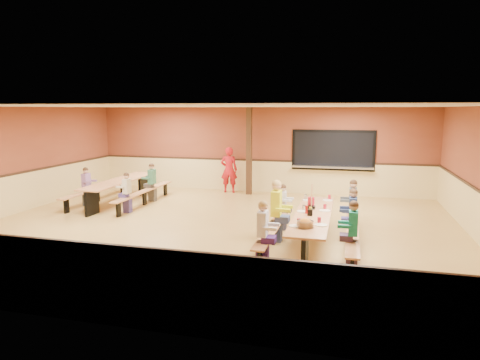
# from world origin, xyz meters

# --- Properties ---
(ground) EXTENTS (12.00, 12.00, 0.00)m
(ground) POSITION_xyz_m (0.00, 0.00, 0.00)
(ground) COLOR #A47D3E
(ground) RESTS_ON ground
(room_envelope) EXTENTS (12.04, 10.04, 3.02)m
(room_envelope) POSITION_xyz_m (0.00, 0.00, 0.69)
(room_envelope) COLOR brown
(room_envelope) RESTS_ON ground
(kitchen_pass_through) EXTENTS (2.78, 0.28, 1.38)m
(kitchen_pass_through) POSITION_xyz_m (2.60, 4.96, 1.49)
(kitchen_pass_through) COLOR black
(kitchen_pass_through) RESTS_ON ground
(structural_post) EXTENTS (0.18, 0.18, 3.00)m
(structural_post) POSITION_xyz_m (-0.20, 4.40, 1.50)
(structural_post) COLOR #321E10
(structural_post) RESTS_ON ground
(cafeteria_table_main) EXTENTS (1.91, 3.70, 0.74)m
(cafeteria_table_main) POSITION_xyz_m (2.44, -0.90, 0.53)
(cafeteria_table_main) COLOR #BF7C4B
(cafeteria_table_main) RESTS_ON ground
(cafeteria_table_second) EXTENTS (1.91, 3.70, 0.74)m
(cafeteria_table_second) POSITION_xyz_m (-3.78, 1.98, 0.53)
(cafeteria_table_second) COLOR #BF7C4B
(cafeteria_table_second) RESTS_ON ground
(seated_child_white_left) EXTENTS (0.38, 0.31, 1.23)m
(seated_child_white_left) POSITION_xyz_m (1.61, -2.19, 0.61)
(seated_child_white_left) COLOR silver
(seated_child_white_left) RESTS_ON ground
(seated_adult_yellow) EXTENTS (0.45, 0.36, 1.37)m
(seated_adult_yellow) POSITION_xyz_m (1.61, -0.67, 0.68)
(seated_adult_yellow) COLOR yellow
(seated_adult_yellow) RESTS_ON ground
(seated_child_grey_left) EXTENTS (0.32, 0.26, 1.11)m
(seated_child_grey_left) POSITION_xyz_m (1.61, 0.29, 0.56)
(seated_child_grey_left) COLOR silver
(seated_child_grey_left) RESTS_ON ground
(seated_child_teal_right) EXTENTS (0.37, 0.30, 1.21)m
(seated_child_teal_right) POSITION_xyz_m (3.26, -1.69, 0.60)
(seated_child_teal_right) COLOR #188872
(seated_child_teal_right) RESTS_ON ground
(seated_child_navy_right) EXTENTS (0.37, 0.30, 1.21)m
(seated_child_navy_right) POSITION_xyz_m (3.26, -0.40, 0.60)
(seated_child_navy_right) COLOR navy
(seated_child_navy_right) RESTS_ON ground
(seated_child_char_right) EXTENTS (0.38, 0.31, 1.23)m
(seated_child_char_right) POSITION_xyz_m (3.26, 0.65, 0.62)
(seated_child_char_right) COLOR #41484B
(seated_child_char_right) RESTS_ON ground
(seated_child_purple_sec) EXTENTS (0.35, 0.28, 1.17)m
(seated_child_purple_sec) POSITION_xyz_m (-4.61, 1.43, 0.58)
(seated_child_purple_sec) COLOR #855C8E
(seated_child_purple_sec) RESTS_ON ground
(seated_child_green_sec) EXTENTS (0.37, 0.30, 1.20)m
(seated_child_green_sec) POSITION_xyz_m (-2.96, 2.53, 0.60)
(seated_child_green_sec) COLOR #3B7A5F
(seated_child_green_sec) RESTS_ON ground
(seated_child_tan_sec) EXTENTS (0.34, 0.27, 1.14)m
(seated_child_tan_sec) POSITION_xyz_m (-2.96, 0.93, 0.57)
(seated_child_tan_sec) COLOR #BAAF91
(seated_child_tan_sec) RESTS_ON ground
(standing_woman) EXTENTS (0.64, 0.47, 1.62)m
(standing_woman) POSITION_xyz_m (-0.96, 4.55, 0.81)
(standing_woman) COLOR red
(standing_woman) RESTS_ON ground
(punch_pitcher) EXTENTS (0.16, 0.16, 0.22)m
(punch_pitcher) POSITION_xyz_m (2.34, -0.27, 0.85)
(punch_pitcher) COLOR red
(punch_pitcher) RESTS_ON cafeteria_table_main
(chip_bowl) EXTENTS (0.32, 0.32, 0.15)m
(chip_bowl) POSITION_xyz_m (2.39, -2.01, 0.81)
(chip_bowl) COLOR orange
(chip_bowl) RESTS_ON cafeteria_table_main
(napkin_dispenser) EXTENTS (0.10, 0.14, 0.13)m
(napkin_dispenser) POSITION_xyz_m (2.40, -1.07, 0.80)
(napkin_dispenser) COLOR black
(napkin_dispenser) RESTS_ON cafeteria_table_main
(condiment_mustard) EXTENTS (0.06, 0.06, 0.17)m
(condiment_mustard) POSITION_xyz_m (2.40, -1.04, 0.82)
(condiment_mustard) COLOR yellow
(condiment_mustard) RESTS_ON cafeteria_table_main
(condiment_ketchup) EXTENTS (0.06, 0.06, 0.17)m
(condiment_ketchup) POSITION_xyz_m (2.30, -0.92, 0.82)
(condiment_ketchup) COLOR #B2140F
(condiment_ketchup) RESTS_ON cafeteria_table_main
(table_paddle) EXTENTS (0.16, 0.16, 0.56)m
(table_paddle) POSITION_xyz_m (2.37, -0.44, 0.88)
(table_paddle) COLOR black
(table_paddle) RESTS_ON cafeteria_table_main
(place_settings) EXTENTS (0.65, 3.30, 0.11)m
(place_settings) POSITION_xyz_m (2.44, -0.90, 0.80)
(place_settings) COLOR beige
(place_settings) RESTS_ON cafeteria_table_main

